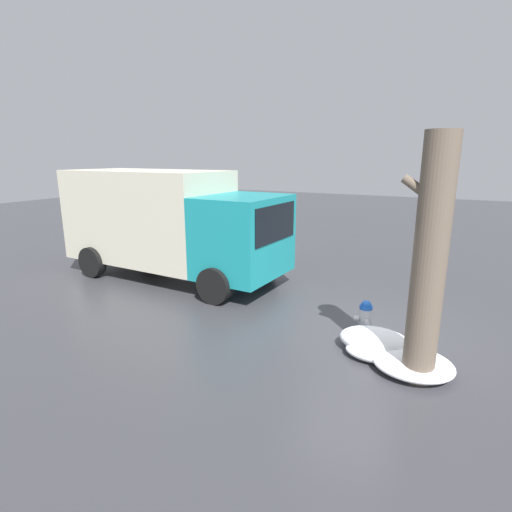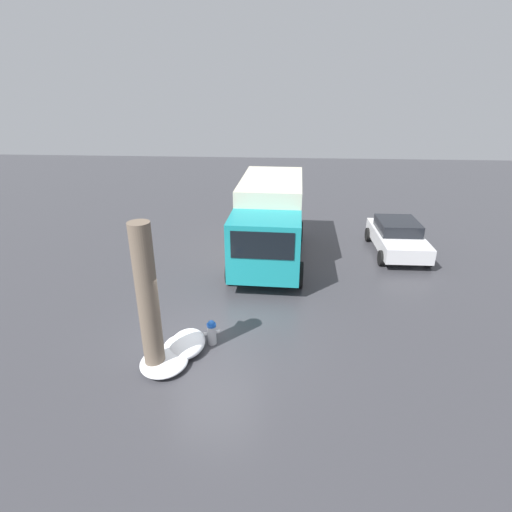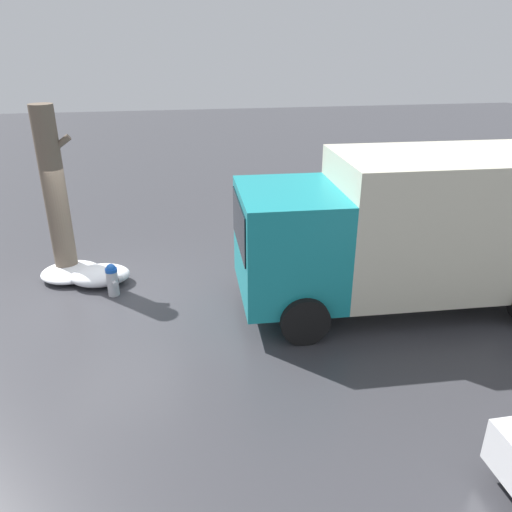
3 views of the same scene
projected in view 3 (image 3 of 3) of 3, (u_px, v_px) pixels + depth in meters
name	position (u px, v px, depth m)	size (l,w,h in m)	color
ground_plane	(114.00, 295.00, 10.70)	(60.00, 60.00, 0.00)	#38383D
fire_hydrant	(112.00, 279.00, 10.55)	(0.35, 0.44, 0.72)	#B7B7BC
tree_trunk	(55.00, 195.00, 10.85)	(0.75, 0.50, 3.83)	#6B5B4C
delivery_truck	(415.00, 226.00, 9.77)	(6.73, 2.85, 3.08)	teal
pedestrian	(326.00, 284.00, 9.19)	(0.36, 0.36, 1.65)	#23232D
snow_pile_by_hydrant	(71.00, 272.00, 11.41)	(1.31, 1.19, 0.28)	white
snow_pile_curbside	(100.00, 275.00, 11.11)	(1.29, 0.93, 0.41)	white
snow_pile_by_tree	(100.00, 272.00, 11.43)	(0.98, 0.61, 0.25)	white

